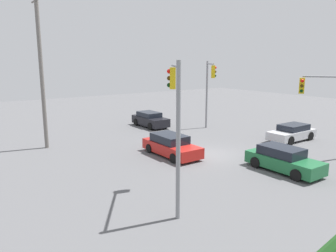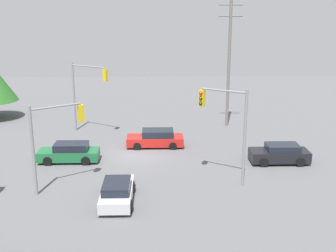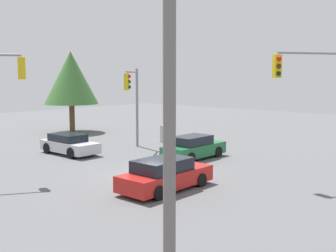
{
  "view_description": "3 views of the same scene",
  "coord_description": "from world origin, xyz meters",
  "px_view_note": "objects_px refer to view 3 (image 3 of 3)",
  "views": [
    {
      "loc": [
        15.95,
        -14.81,
        6.35
      ],
      "look_at": [
        -1.28,
        -2.58,
        2.09
      ],
      "focal_mm": 35.0,
      "sensor_mm": 36.0,
      "label": 1
    },
    {
      "loc": [
        -1.57,
        30.89,
        10.89
      ],
      "look_at": [
        -2.38,
        0.06,
        2.37
      ],
      "focal_mm": 45.0,
      "sensor_mm": 36.0,
      "label": 2
    },
    {
      "loc": [
        -15.02,
        -14.47,
        5.07
      ],
      "look_at": [
        -1.64,
        -2.58,
        2.91
      ],
      "focal_mm": 45.0,
      "sensor_mm": 36.0,
      "label": 3
    }
  ],
  "objects_px": {
    "traffic_signal_cross": "(319,90)",
    "electrical_cabinet": "(167,134)",
    "sedan_green": "(194,148)",
    "sedan_silver": "(69,144)",
    "sedan_red": "(165,175)",
    "traffic_signal_aux": "(133,94)"
  },
  "relations": [
    {
      "from": "sedan_green",
      "to": "traffic_signal_cross",
      "type": "distance_m",
      "value": 8.53
    },
    {
      "from": "sedan_green",
      "to": "sedan_silver",
      "type": "bearing_deg",
      "value": -149.17
    },
    {
      "from": "sedan_green",
      "to": "sedan_red",
      "type": "xyz_separation_m",
      "value": [
        -6.4,
        -3.42,
        -0.01
      ]
    },
    {
      "from": "sedan_green",
      "to": "sedan_silver",
      "type": "height_order",
      "value": "sedan_green"
    },
    {
      "from": "sedan_green",
      "to": "traffic_signal_cross",
      "type": "height_order",
      "value": "traffic_signal_cross"
    },
    {
      "from": "sedan_green",
      "to": "traffic_signal_cross",
      "type": "bearing_deg",
      "value": -1.46
    },
    {
      "from": "sedan_silver",
      "to": "sedan_green",
      "type": "bearing_deg",
      "value": 120.83
    },
    {
      "from": "traffic_signal_cross",
      "to": "traffic_signal_aux",
      "type": "xyz_separation_m",
      "value": [
        -0.07,
        12.72,
        -0.56
      ]
    },
    {
      "from": "sedan_red",
      "to": "electrical_cabinet",
      "type": "xyz_separation_m",
      "value": [
        10.18,
        8.94,
        -0.02
      ]
    },
    {
      "from": "traffic_signal_cross",
      "to": "traffic_signal_aux",
      "type": "relative_size",
      "value": 1.15
    },
    {
      "from": "sedan_green",
      "to": "electrical_cabinet",
      "type": "relative_size",
      "value": 3.39
    },
    {
      "from": "electrical_cabinet",
      "to": "traffic_signal_cross",
      "type": "bearing_deg",
      "value": -106.76
    },
    {
      "from": "traffic_signal_cross",
      "to": "electrical_cabinet",
      "type": "height_order",
      "value": "traffic_signal_cross"
    },
    {
      "from": "sedan_red",
      "to": "traffic_signal_aux",
      "type": "bearing_deg",
      "value": 144.01
    },
    {
      "from": "sedan_red",
      "to": "traffic_signal_cross",
      "type": "xyz_separation_m",
      "value": [
        6.2,
        -4.27,
        3.68
      ]
    },
    {
      "from": "sedan_red",
      "to": "traffic_signal_cross",
      "type": "height_order",
      "value": "traffic_signal_cross"
    },
    {
      "from": "traffic_signal_cross",
      "to": "traffic_signal_aux",
      "type": "height_order",
      "value": "traffic_signal_cross"
    },
    {
      "from": "sedan_silver",
      "to": "sedan_red",
      "type": "bearing_deg",
      "value": 77.78
    },
    {
      "from": "sedan_silver",
      "to": "traffic_signal_cross",
      "type": "relative_size",
      "value": 0.67
    },
    {
      "from": "traffic_signal_cross",
      "to": "sedan_silver",
      "type": "bearing_deg",
      "value": -42.13
    },
    {
      "from": "sedan_silver",
      "to": "traffic_signal_cross",
      "type": "xyz_separation_m",
      "value": [
        3.96,
        -14.65,
        3.72
      ]
    },
    {
      "from": "sedan_green",
      "to": "traffic_signal_cross",
      "type": "xyz_separation_m",
      "value": [
        -0.2,
        -7.69,
        3.68
      ]
    }
  ]
}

